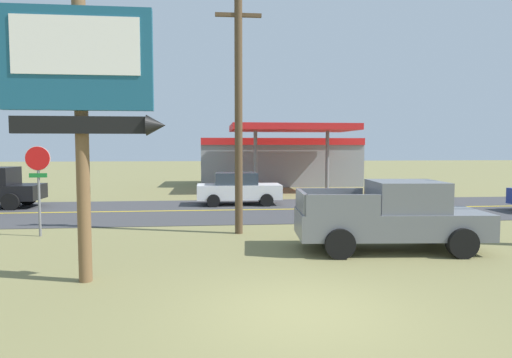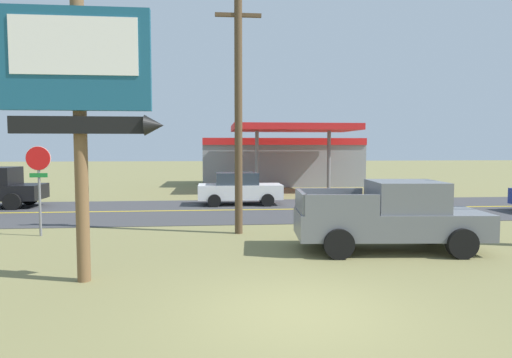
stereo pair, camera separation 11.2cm
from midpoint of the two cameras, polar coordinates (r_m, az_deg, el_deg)
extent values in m
plane|color=olive|center=(8.23, 5.95, -16.61)|extent=(180.00, 180.00, 0.00)
cube|color=#3D3D3F|center=(20.80, -1.16, -3.96)|extent=(140.00, 8.00, 0.02)
cube|color=gold|center=(20.80, -1.16, -3.93)|extent=(126.00, 0.20, 0.01)
cylinder|color=brown|center=(10.24, -21.14, 4.55)|extent=(0.28, 0.28, 6.08)
cube|color=#19516B|center=(10.23, -21.67, 14.01)|extent=(3.05, 0.16, 2.11)
cube|color=white|center=(10.20, -21.85, 15.50)|extent=(2.56, 0.03, 1.18)
cube|color=black|center=(10.08, -21.47, 6.41)|extent=(2.74, 0.12, 0.36)
cone|color=black|center=(9.77, -12.51, 6.68)|extent=(0.40, 0.44, 0.44)
cylinder|color=slate|center=(16.24, -25.63, -2.73)|extent=(0.08, 0.08, 2.20)
cylinder|color=red|center=(16.12, -25.82, 2.38)|extent=(0.76, 0.03, 0.76)
cylinder|color=white|center=(16.14, -25.80, 2.39)|extent=(0.80, 0.01, 0.80)
cube|color=#19722D|center=(16.14, -25.76, 0.43)|extent=(0.56, 0.03, 0.14)
cylinder|color=brown|center=(15.06, -2.04, 9.22)|extent=(0.26, 0.26, 8.53)
cube|color=brown|center=(15.61, -2.07, 20.12)|extent=(1.52, 0.12, 0.12)
cube|color=gray|center=(35.52, 3.13, 2.23)|extent=(12.00, 6.00, 3.60)
cube|color=red|center=(32.50, 3.94, 4.80)|extent=(12.00, 0.12, 0.50)
cube|color=red|center=(29.62, 4.89, 6.52)|extent=(8.00, 5.00, 0.40)
cylinder|color=slate|center=(29.26, 0.23, 2.45)|extent=(0.24, 0.24, 4.20)
cylinder|color=slate|center=(30.12, 9.36, 2.44)|extent=(0.24, 0.24, 4.20)
cube|color=slate|center=(13.22, 16.82, -5.45)|extent=(5.34, 2.38, 0.72)
cube|color=slate|center=(13.26, 18.74, -2.07)|extent=(2.04, 1.95, 0.84)
cube|color=#28333D|center=(13.58, 22.28, -2.01)|extent=(0.24, 1.66, 0.71)
cube|color=slate|center=(13.65, 9.58, -2.33)|extent=(1.95, 0.28, 0.56)
cube|color=slate|center=(11.86, 11.17, -3.31)|extent=(1.95, 0.28, 0.56)
cube|color=slate|center=(12.61, 5.96, -2.82)|extent=(0.27, 1.88, 0.56)
cylinder|color=black|center=(14.74, 21.65, -6.02)|extent=(0.82, 0.35, 0.80)
cylinder|color=black|center=(12.98, 24.97, -7.45)|extent=(0.82, 0.35, 0.80)
cylinder|color=black|center=(13.84, 9.13, -6.42)|extent=(0.82, 0.35, 0.80)
cylinder|color=black|center=(11.95, 10.75, -8.11)|extent=(0.82, 0.35, 0.80)
cube|color=#28333D|center=(24.50, -28.26, 0.36)|extent=(0.10, 1.66, 0.71)
cylinder|color=black|center=(25.39, -26.75, -2.06)|extent=(0.80, 0.28, 0.80)
cylinder|color=black|center=(23.59, -28.48, -2.55)|extent=(0.80, 0.28, 0.80)
cube|color=silver|center=(22.70, -1.90, -1.60)|extent=(4.20, 1.76, 0.72)
cube|color=#2D3842|center=(22.63, -2.29, 0.06)|extent=(2.10, 1.56, 0.60)
cylinder|color=black|center=(23.72, 1.11, -2.23)|extent=(0.64, 0.24, 0.64)
cylinder|color=black|center=(21.98, 1.63, -2.72)|extent=(0.64, 0.24, 0.64)
cylinder|color=black|center=(23.57, -5.20, -2.28)|extent=(0.64, 0.24, 0.64)
cylinder|color=black|center=(21.82, -5.18, -2.79)|extent=(0.64, 0.24, 0.64)
camera|label=1|loc=(0.06, -89.79, 0.01)|focal=31.43mm
camera|label=2|loc=(0.06, 90.21, -0.01)|focal=31.43mm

